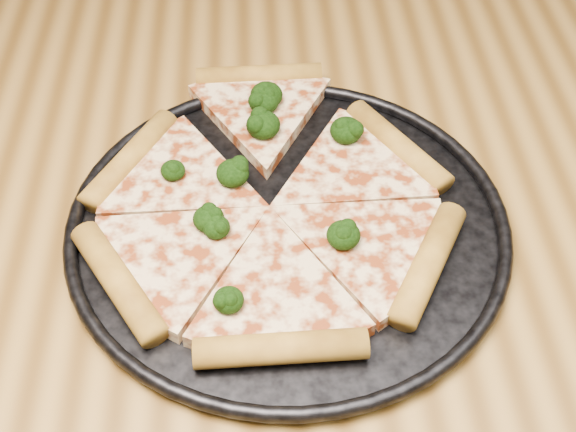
{
  "coord_description": "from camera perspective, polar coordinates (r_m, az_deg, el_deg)",
  "views": [
    {
      "loc": [
        0.06,
        -0.44,
        1.22
      ],
      "look_at": [
        0.08,
        -0.02,
        0.77
      ],
      "focal_mm": 48.02,
      "sensor_mm": 36.0,
      "label": 1
    }
  ],
  "objects": [
    {
      "name": "pizza_pan",
      "position": [
        0.63,
        0.0,
        -0.52
      ],
      "size": [
        0.36,
        0.36,
        0.02
      ],
      "color": "black",
      "rests_on": "dining_table"
    },
    {
      "name": "dining_table",
      "position": [
        0.72,
        -6.42,
        -5.11
      ],
      "size": [
        1.2,
        0.9,
        0.75
      ],
      "color": "olive",
      "rests_on": "ground"
    },
    {
      "name": "pizza",
      "position": [
        0.63,
        -1.41,
        1.06
      ],
      "size": [
        0.32,
        0.34,
        0.02
      ],
      "rotation": [
        0.0,
        0.0,
        0.02
      ],
      "color": "#E2C28A",
      "rests_on": "pizza_pan"
    },
    {
      "name": "broccoli_florets",
      "position": [
        0.66,
        -1.65,
        4.42
      ],
      "size": [
        0.18,
        0.26,
        0.02
      ],
      "color": "black",
      "rests_on": "pizza"
    }
  ]
}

